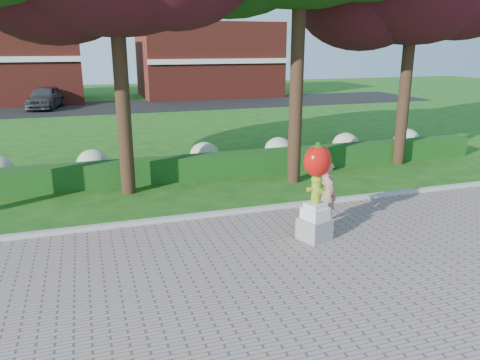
{
  "coord_description": "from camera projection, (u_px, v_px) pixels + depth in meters",
  "views": [
    {
      "loc": [
        -3.14,
        -8.57,
        4.52
      ],
      "look_at": [
        0.06,
        1.0,
        1.6
      ],
      "focal_mm": 35.0,
      "sensor_mm": 36.0,
      "label": 1
    }
  ],
  "objects": [
    {
      "name": "street",
      "position": [
        127.0,
        106.0,
        35.52
      ],
      "size": [
        50.0,
        8.0,
        0.02
      ],
      "primitive_type": "cube",
      "color": "black",
      "rests_on": "ground"
    },
    {
      "name": "ground",
      "position": [
        252.0,
        264.0,
        10.02
      ],
      "size": [
        100.0,
        100.0,
        0.0
      ],
      "primitive_type": "plane",
      "color": "#145014",
      "rests_on": "ground"
    },
    {
      "name": "parked_car",
      "position": [
        45.0,
        97.0,
        34.1
      ],
      "size": [
        2.88,
        5.09,
        1.63
      ],
      "primitive_type": "imported",
      "rotation": [
        0.0,
        0.0,
        -0.21
      ],
      "color": "#3D3F45",
      "rests_on": "street"
    },
    {
      "name": "lawn_hedge",
      "position": [
        184.0,
        168.0,
        16.29
      ],
      "size": [
        24.0,
        0.7,
        0.8
      ],
      "primitive_type": "cube",
      "color": "#154A16",
      "rests_on": "ground"
    },
    {
      "name": "hydrant_sculpture",
      "position": [
        316.0,
        189.0,
        10.88
      ],
      "size": [
        0.81,
        0.81,
        2.36
      ],
      "rotation": [
        0.0,
        0.0,
        0.33
      ],
      "color": "gray",
      "rests_on": "walkway"
    },
    {
      "name": "hydrangea_row",
      "position": [
        193.0,
        156.0,
        17.33
      ],
      "size": [
        20.1,
        1.1,
        0.99
      ],
      "color": "#B9C597",
      "rests_on": "ground"
    },
    {
      "name": "woman",
      "position": [
        327.0,
        194.0,
        11.85
      ],
      "size": [
        0.46,
        0.65,
        1.69
      ],
      "primitive_type": "imported",
      "rotation": [
        0.0,
        0.0,
        1.67
      ],
      "color": "#A0765B",
      "rests_on": "walkway"
    },
    {
      "name": "building_right",
      "position": [
        208.0,
        60.0,
        42.54
      ],
      "size": [
        12.0,
        8.0,
        6.4
      ],
      "primitive_type": "cube",
      "color": "maroon",
      "rests_on": "ground"
    },
    {
      "name": "curb",
      "position": [
        215.0,
        214.0,
        12.73
      ],
      "size": [
        40.0,
        0.18,
        0.15
      ],
      "primitive_type": "cube",
      "color": "#ADADA5",
      "rests_on": "ground"
    }
  ]
}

